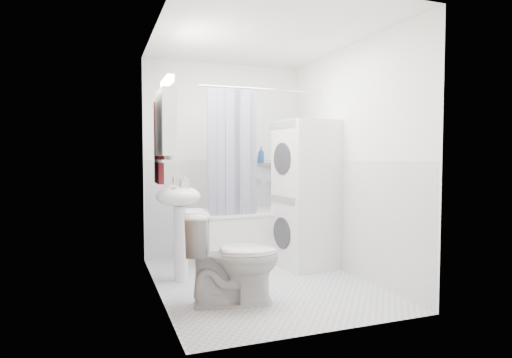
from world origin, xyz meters
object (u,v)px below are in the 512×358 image
object	(u,v)px
toilet	(232,258)
bathtub	(264,231)
sink	(179,211)
washer_dryer	(306,194)

from	to	relation	value
toilet	bathtub	bearing A→B (deg)	-18.29
bathtub	toilet	size ratio (longest dim) A/B	1.97
bathtub	toilet	world-z (taller)	toilet
sink	toilet	xyz separation A→B (m)	(0.30, -0.80, -0.31)
sink	washer_dryer	xyz separation A→B (m)	(1.43, 0.07, 0.12)
bathtub	sink	distance (m)	1.35
sink	bathtub	bearing A→B (deg)	28.35
bathtub	washer_dryer	xyz separation A→B (m)	(0.29, -0.55, 0.49)
washer_dryer	bathtub	bearing A→B (deg)	110.75
bathtub	washer_dryer	distance (m)	0.79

